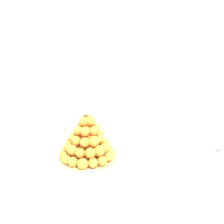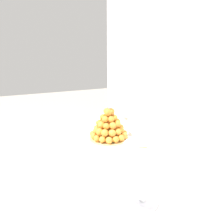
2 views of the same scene
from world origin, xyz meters
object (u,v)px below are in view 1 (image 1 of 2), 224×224
(serving_tray, at_px, (97,166))
(wine_glass, at_px, (64,124))
(macaron_goblet, at_px, (221,122))
(croquembouche, at_px, (87,141))
(dessert_cup_mid_left, at_px, (90,181))
(dessert_cup_mid_right, at_px, (169,164))
(dessert_cup_left, at_px, (47,191))
(dessert_cup_centre, at_px, (127,170))

(serving_tray, height_order, wine_glass, wine_glass)
(serving_tray, xyz_separation_m, wine_glass, (-0.06, 0.22, 0.11))
(serving_tray, xyz_separation_m, macaron_goblet, (0.52, -0.07, 0.13))
(croquembouche, xyz_separation_m, dessert_cup_mid_left, (-0.06, -0.20, -0.06))
(dessert_cup_mid_right, xyz_separation_m, macaron_goblet, (0.29, 0.07, 0.10))
(dessert_cup_left, bearing_deg, dessert_cup_centre, 4.27)
(dessert_cup_left, distance_m, dessert_cup_centre, 0.29)
(dessert_cup_mid_left, bearing_deg, dessert_cup_left, -178.44)
(serving_tray, height_order, croquembouche, croquembouche)
(serving_tray, relative_size, dessert_cup_mid_left, 10.40)
(dessert_cup_left, relative_size, dessert_cup_mid_left, 0.98)
(dessert_cup_mid_left, relative_size, wine_glass, 0.37)
(dessert_cup_mid_left, bearing_deg, wine_glass, 88.25)
(serving_tray, distance_m, dessert_cup_mid_right, 0.27)
(dessert_cup_mid_left, xyz_separation_m, dessert_cup_mid_right, (0.31, 0.00, -0.00))
(wine_glass, bearing_deg, macaron_goblet, -25.56)
(dessert_cup_mid_right, distance_m, wine_glass, 0.47)
(dessert_cup_mid_left, xyz_separation_m, dessert_cup_centre, (0.14, 0.02, 0.00))
(dessert_cup_left, distance_m, macaron_goblet, 0.75)
(serving_tray, bearing_deg, wine_glass, 106.77)
(dessert_cup_centre, xyz_separation_m, macaron_goblet, (0.46, 0.06, 0.10))
(serving_tray, relative_size, croquembouche, 2.64)
(macaron_goblet, bearing_deg, croquembouche, 166.56)
(croquembouche, xyz_separation_m, dessert_cup_centre, (0.08, -0.18, -0.05))
(croquembouche, height_order, dessert_cup_centre, croquembouche)
(croquembouche, xyz_separation_m, dessert_cup_left, (-0.20, -0.21, -0.06))
(dessert_cup_centre, relative_size, macaron_goblet, 0.27)
(dessert_cup_left, xyz_separation_m, macaron_goblet, (0.74, 0.08, 0.10))
(dessert_cup_centre, bearing_deg, wine_glass, 111.44)
(dessert_cup_left, relative_size, dessert_cup_mid_right, 0.93)
(croquembouche, distance_m, macaron_goblet, 0.56)
(dessert_cup_centre, distance_m, macaron_goblet, 0.47)
(dessert_cup_left, relative_size, dessert_cup_centre, 0.91)
(dessert_cup_mid_right, height_order, macaron_goblet, macaron_goblet)
(serving_tray, distance_m, dessert_cup_centre, 0.14)
(croquembouche, bearing_deg, dessert_cup_left, -134.49)
(serving_tray, height_order, macaron_goblet, macaron_goblet)
(dessert_cup_left, xyz_separation_m, dessert_cup_centre, (0.29, 0.02, 0.00))
(serving_tray, bearing_deg, macaron_goblet, -7.21)
(dessert_cup_left, height_order, dessert_cup_centre, dessert_cup_centre)
(croquembouche, bearing_deg, dessert_cup_mid_right, -38.63)
(dessert_cup_centre, xyz_separation_m, wine_glass, (-0.13, 0.34, 0.08))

